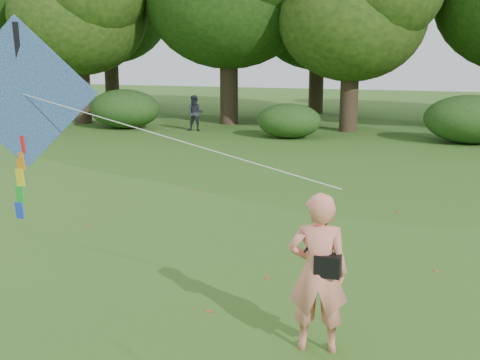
% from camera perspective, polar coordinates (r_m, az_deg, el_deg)
% --- Properties ---
extents(ground, '(100.00, 100.00, 0.00)m').
position_cam_1_polar(ground, '(8.00, 2.82, -14.01)').
color(ground, '#265114').
rests_on(ground, ground).
extents(man_kite_flyer, '(0.78, 0.59, 1.94)m').
position_cam_1_polar(man_kite_flyer, '(7.21, 7.40, -8.70)').
color(man_kite_flyer, '#ED846F').
rests_on(man_kite_flyer, ground).
extents(bystander_left, '(0.85, 0.70, 1.60)m').
position_cam_1_polar(bystander_left, '(27.06, -4.28, 6.34)').
color(bystander_left, '#252A31').
rests_on(bystander_left, ground).
extents(crossbody_bag, '(0.43, 0.20, 0.74)m').
position_cam_1_polar(crossbody_bag, '(7.12, 8.31, -7.91)').
color(crossbody_bag, black).
rests_on(crossbody_bag, ground).
extents(flying_kite, '(5.89, 1.18, 3.03)m').
position_cam_1_polar(flying_kite, '(9.41, -19.93, 7.39)').
color(flying_kite, '#2647A8').
rests_on(flying_kite, ground).
extents(tree_line, '(54.70, 15.30, 9.48)m').
position_cam_1_polar(tree_line, '(29.88, 18.70, 15.52)').
color(tree_line, '#3A2D1E').
rests_on(tree_line, ground).
extents(shrub_band, '(39.15, 3.22, 1.88)m').
position_cam_1_polar(shrub_band, '(24.81, 12.36, 5.70)').
color(shrub_band, '#264919').
rests_on(shrub_band, ground).
extents(fallen_leaves, '(7.83, 10.92, 0.01)m').
position_cam_1_polar(fallen_leaves, '(10.40, 6.35, -7.72)').
color(fallen_leaves, brown).
rests_on(fallen_leaves, ground).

